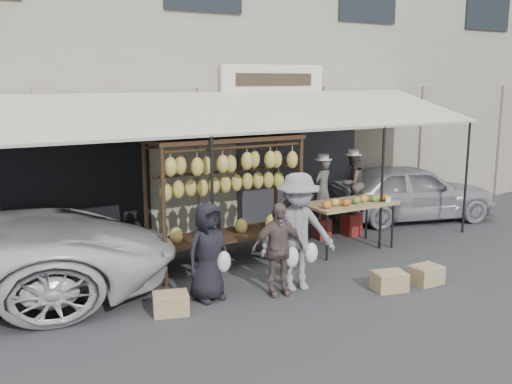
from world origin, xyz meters
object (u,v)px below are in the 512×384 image
Objects in this scene: vendor_left at (323,189)px; customer_mid at (278,249)px; customer_left at (208,252)px; sedan at (410,192)px; banana_rack at (227,176)px; crate_near_a at (389,281)px; customer_right at (298,232)px; crate_far at (171,304)px; crate_near_b at (426,275)px; vendor_right at (352,183)px; produce_table at (350,204)px.

customer_mid is (-2.40, -2.13, -0.32)m from vendor_left.
sedan is (6.05, 2.09, -0.07)m from customer_left.
customer_mid is at bearing -86.95° from banana_rack.
customer_right is at bearing 147.28° from crate_near_a.
sedan is (4.70, 2.38, -0.25)m from customer_right.
sedan is (3.52, 3.13, 0.51)m from crate_near_a.
customer_mid is 1.80m from crate_near_a.
sedan is at bearing 42.07° from customer_right.
sedan is at bearing 41.64° from crate_near_a.
customer_right is at bearing -2.27° from crate_far.
customer_mid reaches higher than crate_near_b.
vendor_right is 4.41m from customer_left.
crate_near_a is (-0.85, -2.85, -0.88)m from vendor_left.
vendor_left is 2.58× the size of crate_near_a.
crate_near_b is (-0.82, -2.82, -0.94)m from vendor_right.
crate_near_a is at bearing -17.46° from customer_right.
banana_rack is 5.32m from sedan.
banana_rack is 1.81× the size of customer_left.
crate_far is (-3.91, 0.91, 0.00)m from crate_near_b.
banana_rack reaches higher than crate_near_b.
customer_left is at bearing 171.54° from customer_mid.
crate_near_a is 3.31m from crate_far.
customer_right is at bearing 156.33° from crate_near_b.
sedan is (5.15, 0.95, -0.92)m from banana_rack.
banana_rack is 2.62m from vendor_left.
vendor_left is 2.58× the size of crate_far.
crate_far is at bearing 165.35° from crate_near_a.
customer_right is at bearing -23.01° from customer_left.
customer_mid is 2.92× the size of crate_near_a.
customer_left reaches higher than customer_mid.
banana_rack is at bearing 126.74° from crate_near_a.
crate_near_a is (1.63, -2.19, -1.43)m from banana_rack.
crate_near_a is at bearing 147.88° from sedan.
customer_left is at bearing -176.81° from customer_right.
customer_left is 3.47m from crate_near_b.
vendor_left is 0.88× the size of customer_mid.
customer_right is 1.59m from crate_near_a.
produce_table is 1.38× the size of vendor_right.
produce_table is at bearing 67.08° from crate_near_a.
banana_rack is at bearing 122.89° from customer_right.
banana_rack is 2.52m from crate_far.
customer_left is (-0.90, -1.14, -0.85)m from banana_rack.
customer_mid is (0.08, -1.46, -0.88)m from banana_rack.
banana_rack is 1.53× the size of produce_table.
banana_rack reaches higher than customer_mid.
customer_right reaches higher than customer_left.
crate_near_b is at bearing -29.95° from customer_left.
crate_near_b is 0.99× the size of crate_far.
vendor_right is at bearing 116.87° from sedan.
customer_mid is at bearing -159.42° from customer_right.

